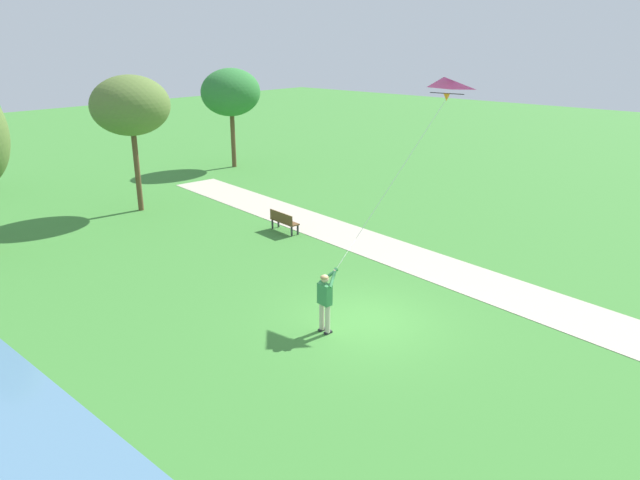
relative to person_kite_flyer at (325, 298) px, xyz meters
The scene contains 7 objects.
ground_plane 1.74m from the person_kite_flyer, 18.62° to the right, with size 120.00×120.00×0.00m, color #3D7F33.
walkway_path 6.73m from the person_kite_flyer, 13.54° to the left, with size 2.40×32.00×0.02m, color #B7AD99.
person_kite_flyer is the anchor object (origin of this frame).
flying_kite 6.96m from the person_kite_flyer, ahead, with size 4.56×1.20×4.85m.
park_bench_near_walkway 9.09m from the person_kite_flyer, 52.72° to the left, with size 0.63×1.54×0.88m.
tree_treeline_center 15.50m from the person_kite_flyer, 77.30° to the left, with size 3.63×3.27×6.24m.
tree_lakeside_near 23.16m from the person_kite_flyer, 56.18° to the left, with size 3.89×3.21×6.05m.
Camera 1 is at (-12.32, -9.28, 7.79)m, focal length 32.99 mm.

